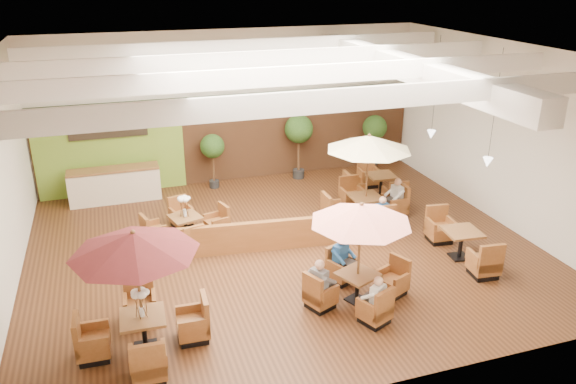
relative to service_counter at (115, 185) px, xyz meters
name	(u,v)px	position (x,y,z in m)	size (l,w,h in m)	color
room	(278,113)	(4.65, -3.88, 3.05)	(14.04, 14.00, 5.52)	#381E0F
service_counter	(115,185)	(0.00, 0.00, 0.00)	(3.00, 0.75, 1.18)	beige
booth_divider	(282,234)	(4.37, -5.10, -0.14)	(6.41, 0.18, 0.89)	brown
table_0	(137,271)	(0.26, -8.52, 1.28)	(2.72, 2.72, 2.77)	brown
table_1	(360,235)	(5.25, -8.23, 1.18)	(2.69, 2.69, 2.58)	brown
table_2	(368,163)	(7.43, -4.09, 1.34)	(2.77, 2.77, 2.85)	brown
table_3	(186,226)	(1.85, -3.65, -0.16)	(2.60, 2.60, 1.51)	brown
table_4	(461,245)	(8.86, -7.15, -0.19)	(1.02, 2.83, 1.04)	brown
table_5	(373,187)	(8.51, -2.44, -0.20)	(1.87, 2.75, 1.02)	brown
topiary_0	(212,148)	(3.44, 0.20, 0.91)	(0.86, 0.86, 2.00)	black
topiary_1	(299,132)	(6.69, 0.20, 1.24)	(1.05, 1.05, 2.44)	black
topiary_2	(375,129)	(9.80, 0.20, 1.04)	(0.94, 0.94, 2.18)	black
diner_0	(376,294)	(5.25, -9.17, 0.15)	(0.42, 0.41, 0.74)	silver
diner_1	(342,255)	(5.25, -7.29, 0.18)	(0.46, 0.45, 0.82)	#235597
diner_2	(321,279)	(4.31, -8.23, 0.18)	(0.44, 0.46, 0.82)	slate
diner_3	(381,211)	(7.43, -5.14, 0.17)	(0.41, 0.35, 0.78)	#235597
diner_4	(396,194)	(8.47, -4.09, 0.18)	(0.35, 0.42, 0.82)	silver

